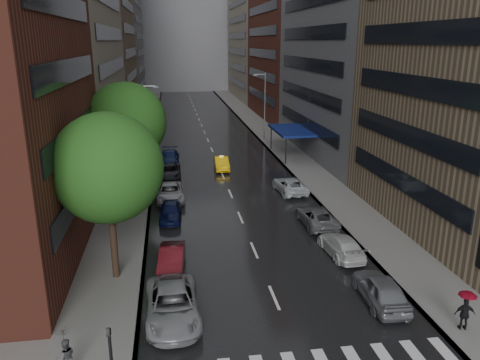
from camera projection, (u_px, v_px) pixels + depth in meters
The scene contains 18 objects.
ground at pixel (293, 343), 21.37m from camera, with size 220.00×220.00×0.00m, color gray.
road at pixel (206, 135), 68.73m from camera, with size 14.00×140.00×0.01m, color black.
sidewalk_left at pixel (143, 136), 67.42m from camera, with size 4.00×140.00×0.15m, color gray.
sidewalk_right at pixel (265, 132), 70.01m from camera, with size 4.00×140.00×0.15m, color gray.
buildings_left at pixel (99, 22), 70.33m from camera, with size 8.00×108.00×38.00m.
buildings_right at pixel (296, 29), 72.94m from camera, with size 8.05×109.10×36.00m.
building_far at pixel (184, 30), 128.58m from camera, with size 40.00×14.00×32.00m, color slate.
tree_near at pixel (107, 168), 25.30m from camera, with size 6.09×6.09×9.70m.
tree_mid at pixel (126, 122), 37.41m from camera, with size 6.41×6.41×10.21m.
tree_far at pixel (136, 124), 48.57m from camera, with size 4.52×4.52×7.20m.
taxi at pixel (221, 163), 49.99m from camera, with size 1.44×4.13×1.36m, color yellow.
parked_cars_left at pixel (170, 203), 37.63m from camera, with size 2.73×36.28×1.55m.
parked_cars_right at pixel (323, 223), 33.50m from camera, with size 2.57×23.77×1.55m.
ped_black_umbrella at pixel (65, 348), 18.81m from camera, with size 0.96×0.98×2.09m.
ped_red_umbrella at pixel (466, 307), 21.82m from camera, with size 1.01×0.82×2.01m.
street_lamp_left at pixel (144, 127), 47.28m from camera, with size 1.74×0.22×9.00m.
street_lamp_right at pixel (264, 105), 63.71m from camera, with size 1.74×0.22×9.00m.
awning at pixel (291, 131), 54.92m from camera, with size 4.00×8.00×3.12m.
Camera 1 is at (-5.17, -17.76, 13.27)m, focal length 35.00 mm.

